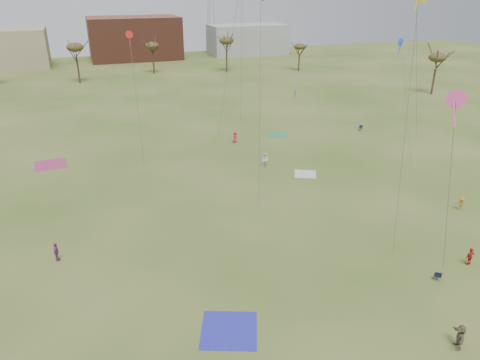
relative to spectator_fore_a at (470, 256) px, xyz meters
name	(u,v)px	position (x,y,z in m)	size (l,w,h in m)	color
ground	(299,321)	(-16.01, -1.43, -0.78)	(260.00, 260.00, 0.00)	#345119
spectator_fore_a	(470,256)	(0.00, 0.00, 0.00)	(0.91, 0.38, 1.55)	red
spectator_fore_c	(460,337)	(-7.66, -6.89, 0.08)	(1.59, 0.51, 1.72)	brown
flyer_mid_b	(461,204)	(6.52, 7.75, -0.03)	(0.96, 0.55, 1.49)	#B47721
spectator_mid_d	(56,252)	(-31.56, 11.80, 0.06)	(0.98, 0.41, 1.67)	#8A3978
spectator_mid_e	(265,160)	(-7.54, 25.15, 0.13)	(0.88, 0.69, 1.81)	white
flyer_far_b	(235,137)	(-8.06, 35.19, 0.02)	(0.78, 0.51, 1.60)	#C42141
flyer_far_c	(295,94)	(12.27, 57.52, -0.07)	(0.92, 0.53, 1.42)	#225D9F
blanket_blue	(229,330)	(-20.75, -0.66, -0.77)	(3.66, 3.66, 0.03)	#2A2CB9
blanket_cream	(305,174)	(-3.87, 21.38, -0.77)	(2.52, 2.52, 0.03)	silver
blanket_plum	(51,164)	(-32.80, 34.90, -0.77)	(3.79, 3.79, 0.03)	#A33262
blanket_olive	(278,135)	(-0.75, 36.32, -0.77)	(2.84, 2.84, 0.03)	#318852
camp_chair_center	(437,277)	(-3.91, -0.83, -0.52)	(0.73, 0.74, 0.87)	#121833
camp_chair_right	(360,129)	(12.03, 33.94, -0.52)	(0.74, 0.73, 0.87)	#131C36
tree_line	(122,55)	(-18.86, 77.69, 6.31)	(117.44, 49.32, 8.91)	#3A2B1E
building_brick	(135,38)	(-11.01, 118.57, 5.22)	(26.00, 16.00, 12.00)	brown
building_grey	(247,39)	(23.99, 116.57, 3.72)	(24.00, 12.00, 9.00)	gray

